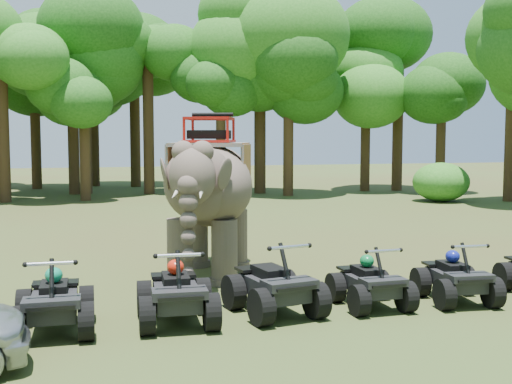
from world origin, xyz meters
TOP-DOWN VIEW (x-y plane):
  - ground at (0.00, 0.00)m, footprint 110.00×110.00m
  - elephant at (-0.88, 1.91)m, footprint 3.32×4.68m
  - atv_0 at (-4.09, -1.62)m, footprint 1.26×1.71m
  - atv_1 at (-2.15, -1.62)m, footprint 1.36×1.80m
  - atv_2 at (-0.43, -1.52)m, footprint 1.57×1.96m
  - atv_3 at (1.38, -1.55)m, footprint 1.16×1.58m
  - atv_4 at (3.09, -1.65)m, footprint 1.31×1.69m
  - tree_0 at (0.00, 22.85)m, footprint 6.52×6.52m
  - tree_1 at (3.46, 20.49)m, footprint 4.73×4.73m
  - tree_2 at (6.93, 19.88)m, footprint 5.43×5.43m
  - tree_3 at (12.07, 21.50)m, footprint 5.54×5.54m
  - tree_4 at (15.11, 18.57)m, footprint 5.00×5.00m
  - tree_5 at (16.23, 14.25)m, footprint 6.20×6.20m
  - tree_32 at (-7.05, 20.19)m, footprint 6.08×6.08m
  - tree_33 at (-3.37, 20.01)m, footprint 4.68×4.68m
  - tree_35 at (5.91, 21.72)m, footprint 7.62×7.62m
  - tree_36 at (-0.26, 28.28)m, footprint 7.57×7.57m
  - tree_38 at (-6.08, 28.12)m, footprint 6.53×6.53m
  - tree_41 at (-3.91, 23.74)m, footprint 6.45×6.45m
  - tree_43 at (14.01, 21.35)m, footprint 6.80×6.80m
  - tree_44 at (-2.67, 29.41)m, footprint 6.05×6.05m
  - tree_45 at (-3.26, 23.96)m, footprint 6.79×6.79m

SIDE VIEW (x-z plane):
  - ground at x=0.00m, z-range 0.00..0.00m
  - atv_3 at x=1.38m, z-range 0.00..1.15m
  - atv_4 at x=3.09m, z-range 0.00..1.17m
  - atv_0 at x=-4.09m, z-range 0.00..1.25m
  - atv_1 at x=-2.15m, z-range 0.00..1.28m
  - atv_2 at x=-0.43m, z-range 0.00..1.31m
  - elephant at x=-0.88m, z-range 0.00..3.60m
  - tree_33 at x=-3.37m, z-range 0.00..6.69m
  - tree_1 at x=3.46m, z-range 0.00..6.76m
  - tree_4 at x=15.11m, z-range 0.00..7.14m
  - tree_2 at x=6.93m, z-range 0.00..7.76m
  - tree_3 at x=12.07m, z-range 0.00..7.91m
  - tree_44 at x=-2.67m, z-range 0.00..8.64m
  - tree_32 at x=-7.05m, z-range 0.00..8.68m
  - tree_5 at x=16.23m, z-range 0.00..8.86m
  - tree_41 at x=-3.91m, z-range 0.00..9.21m
  - tree_0 at x=0.00m, z-range 0.00..9.32m
  - tree_38 at x=-6.08m, z-range 0.00..9.32m
  - tree_45 at x=-3.26m, z-range 0.00..9.70m
  - tree_43 at x=14.01m, z-range 0.00..9.72m
  - tree_36 at x=-0.26m, z-range 0.00..10.81m
  - tree_35 at x=5.91m, z-range 0.00..10.88m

